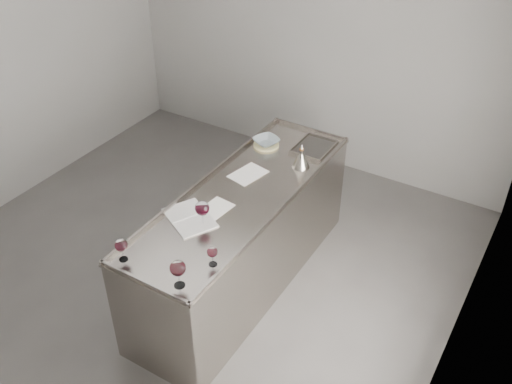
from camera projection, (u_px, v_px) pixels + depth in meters
The scene contains 12 objects.
room_shell at pixel (164, 143), 4.26m from camera, with size 4.54×5.04×2.84m.
counter at pixel (243, 238), 4.80m from camera, with size 0.77×2.42×0.97m.
wine_glass_left at pixel (121, 246), 3.82m from camera, with size 0.09×0.09×0.17m.
wine_glass_middle at pixel (202, 209), 4.11m from camera, with size 0.11×0.11×0.21m.
wine_glass_right at pixel (178, 269), 3.60m from camera, with size 0.10×0.10×0.21m.
wine_glass_small at pixel (212, 253), 3.79m from camera, with size 0.07×0.07×0.15m.
notebook at pixel (190, 218), 4.26m from camera, with size 0.50×0.44×0.02m.
loose_paper_top at pixel (215, 209), 4.35m from camera, with size 0.19×0.27×0.00m, color white.
loose_paper_under at pixel (248, 174), 4.75m from camera, with size 0.21×0.31×0.00m, color white.
trivet at pixel (266, 145), 5.12m from camera, with size 0.23×0.23×0.02m, color beige.
ceramic_bowl at pixel (266, 141), 5.10m from camera, with size 0.22×0.22×0.05m, color #8D9DA4.
wine_funnel at pixel (301, 160), 4.81m from camera, with size 0.15×0.15×0.22m.
Camera 1 is at (2.51, -2.80, 3.56)m, focal length 40.00 mm.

